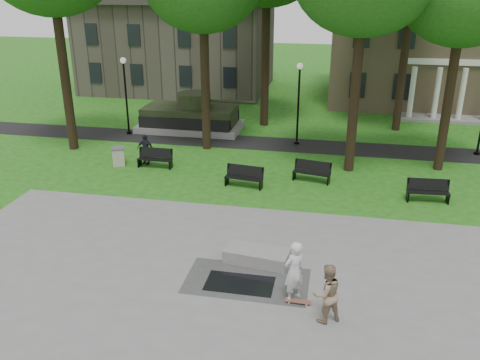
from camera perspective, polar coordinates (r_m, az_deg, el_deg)
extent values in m
plane|color=#1C5614|center=(19.02, 1.47, -7.09)|extent=(120.00, 120.00, 0.00)
cube|color=gray|center=(14.92, -1.91, -16.26)|extent=(22.00, 16.00, 0.02)
cube|color=black|center=(29.99, 5.36, 3.96)|extent=(44.00, 2.60, 0.01)
cube|color=#9E8460|center=(43.34, 21.31, 13.61)|extent=(16.00, 11.00, 8.00)
cube|color=silver|center=(38.00, 22.55, 12.14)|extent=(6.00, 0.30, 0.40)
cube|color=#4C443D|center=(45.39, -6.81, 14.71)|extent=(15.00, 10.00, 7.20)
cylinder|color=black|center=(29.74, -19.15, 11.60)|extent=(0.52, 0.52, 8.96)
cylinder|color=black|center=(28.34, -3.94, 11.28)|extent=(0.48, 0.48, 8.00)
cylinder|color=black|center=(25.43, 12.82, 9.92)|extent=(0.50, 0.50, 8.32)
cylinder|color=black|center=(26.98, 22.41, 8.80)|extent=(0.46, 0.46, 7.68)
cylinder|color=black|center=(33.07, 2.87, 13.97)|extent=(0.54, 0.54, 9.28)
cylinder|color=black|center=(33.48, 17.89, 12.52)|extent=(0.50, 0.50, 8.64)
cylinder|color=black|center=(32.18, -12.64, 8.82)|extent=(0.12, 0.12, 4.40)
sphere|color=silver|center=(31.74, -13.00, 12.95)|extent=(0.36, 0.36, 0.36)
cylinder|color=black|center=(32.71, -12.34, 5.21)|extent=(0.32, 0.32, 0.16)
cylinder|color=black|center=(29.64, 6.55, 8.10)|extent=(0.12, 0.12, 4.40)
sphere|color=silver|center=(29.17, 6.75, 12.59)|extent=(0.36, 0.36, 0.36)
cylinder|color=black|center=(30.21, 6.37, 4.20)|extent=(0.32, 0.32, 0.16)
cylinder|color=black|center=(31.12, 25.05, 2.75)|extent=(0.32, 0.32, 0.16)
cube|color=gray|center=(33.03, -5.58, 6.00)|extent=(6.50, 3.40, 0.40)
cube|color=#2C321A|center=(32.83, -5.63, 7.26)|extent=(5.80, 2.80, 1.10)
cube|color=black|center=(31.64, -6.31, 6.29)|extent=(5.80, 0.35, 0.70)
cube|color=black|center=(34.14, -4.98, 7.51)|extent=(5.80, 0.35, 0.70)
cylinder|color=#2C321A|center=(32.51, -5.18, 8.94)|extent=(2.10, 2.10, 0.90)
cylinder|color=#2C321A|center=(31.96, -1.17, 8.80)|extent=(3.20, 0.18, 0.18)
cube|color=black|center=(16.69, -0.03, -11.55)|extent=(2.20, 1.20, 0.00)
cube|color=gray|center=(17.77, 1.91, -8.46)|extent=(2.31, 1.27, 0.45)
cube|color=brown|center=(15.91, 6.53, -13.45)|extent=(0.79, 0.23, 0.07)
imported|color=silver|center=(15.55, 6.09, -10.16)|extent=(0.85, 0.83, 1.97)
imported|color=#92795E|center=(14.84, 9.69, -12.45)|extent=(1.11, 1.04, 1.82)
imported|color=black|center=(27.07, -10.58, 3.44)|extent=(0.97, 0.49, 1.60)
cube|color=black|center=(26.50, -9.55, 2.30)|extent=(1.80, 0.47, 0.05)
cube|color=black|center=(26.60, -9.42, 3.07)|extent=(1.80, 0.17, 0.50)
cube|color=black|center=(26.88, -11.22, 1.96)|extent=(0.06, 0.45, 0.45)
cube|color=black|center=(26.30, -7.78, 1.73)|extent=(0.06, 0.45, 0.45)
cube|color=black|center=(23.71, 0.43, 0.23)|extent=(1.85, 0.70, 0.05)
cube|color=black|center=(23.81, 0.53, 1.09)|extent=(1.80, 0.40, 0.50)
cube|color=black|center=(23.96, -1.57, -0.13)|extent=(0.12, 0.45, 0.45)
cube|color=black|center=(23.67, 2.45, -0.43)|extent=(0.12, 0.45, 0.45)
cube|color=black|center=(24.57, 8.04, 0.80)|extent=(1.85, 0.80, 0.05)
cube|color=black|center=(24.68, 8.11, 1.63)|extent=(1.79, 0.51, 0.50)
cube|color=black|center=(24.71, 6.05, 0.45)|extent=(0.15, 0.45, 0.45)
cube|color=black|center=(24.64, 9.98, 0.17)|extent=(0.15, 0.45, 0.45)
cube|color=black|center=(23.64, 20.38, -1.30)|extent=(1.82, 0.55, 0.05)
cube|color=black|center=(23.73, 20.40, -0.43)|extent=(1.81, 0.25, 0.50)
cube|color=black|center=(23.59, 18.28, -1.66)|extent=(0.09, 0.45, 0.45)
cube|color=black|center=(23.89, 22.31, -1.93)|extent=(0.09, 0.45, 0.45)
cube|color=#B8B298|center=(27.25, -13.48, 2.55)|extent=(0.79, 0.79, 0.90)
cube|color=#4C4C4C|center=(27.10, -13.56, 3.50)|extent=(0.86, 0.86, 0.06)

